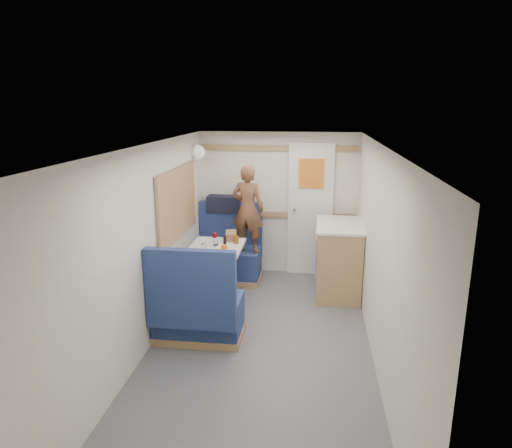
# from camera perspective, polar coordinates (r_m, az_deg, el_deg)

# --- Properties ---
(floor) EXTENTS (4.50, 4.50, 0.00)m
(floor) POSITION_cam_1_polar(r_m,az_deg,el_deg) (4.68, 0.39, -15.55)
(floor) COLOR #515156
(floor) RESTS_ON ground
(ceiling) EXTENTS (4.50, 4.50, 0.00)m
(ceiling) POSITION_cam_1_polar(r_m,az_deg,el_deg) (4.05, 0.44, 9.64)
(ceiling) COLOR silver
(ceiling) RESTS_ON wall_back
(wall_back) EXTENTS (2.20, 0.02, 2.00)m
(wall_back) POSITION_cam_1_polar(r_m,az_deg,el_deg) (6.42, 2.79, 2.51)
(wall_back) COLOR silver
(wall_back) RESTS_ON floor
(wall_left) EXTENTS (0.02, 4.50, 2.00)m
(wall_left) POSITION_cam_1_polar(r_m,az_deg,el_deg) (4.52, -13.60, -3.20)
(wall_left) COLOR silver
(wall_left) RESTS_ON floor
(wall_right) EXTENTS (0.02, 4.50, 2.00)m
(wall_right) POSITION_cam_1_polar(r_m,az_deg,el_deg) (4.28, 15.23, -4.32)
(wall_right) COLOR silver
(wall_right) RESTS_ON floor
(oak_trim_low) EXTENTS (2.15, 0.02, 0.08)m
(oak_trim_low) POSITION_cam_1_polar(r_m,az_deg,el_deg) (6.44, 2.76, 1.17)
(oak_trim_low) COLOR #906241
(oak_trim_low) RESTS_ON wall_back
(oak_trim_high) EXTENTS (2.15, 0.02, 0.08)m
(oak_trim_high) POSITION_cam_1_polar(r_m,az_deg,el_deg) (6.29, 2.87, 9.44)
(oak_trim_high) COLOR #906241
(oak_trim_high) RESTS_ON wall_back
(side_window) EXTENTS (0.04, 1.30, 0.72)m
(side_window) POSITION_cam_1_polar(r_m,az_deg,el_deg) (5.36, -9.84, 2.58)
(side_window) COLOR #B1B69B
(side_window) RESTS_ON wall_left
(rear_door) EXTENTS (0.62, 0.12, 1.86)m
(rear_door) POSITION_cam_1_polar(r_m,az_deg,el_deg) (6.38, 6.79, 2.08)
(rear_door) COLOR white
(rear_door) RESTS_ON wall_back
(dinette_table) EXTENTS (0.62, 0.92, 0.72)m
(dinette_table) POSITION_cam_1_polar(r_m,az_deg,el_deg) (5.44, -5.17, -4.57)
(dinette_table) COLOR white
(dinette_table) RESTS_ON floor
(bench_far) EXTENTS (0.90, 0.59, 1.05)m
(bench_far) POSITION_cam_1_polar(r_m,az_deg,el_deg) (6.33, -3.46, -4.28)
(bench_far) COLOR navy
(bench_far) RESTS_ON floor
(bench_near) EXTENTS (0.90, 0.59, 1.05)m
(bench_near) POSITION_cam_1_polar(r_m,az_deg,el_deg) (4.77, -7.34, -11.00)
(bench_near) COLOR navy
(bench_near) RESTS_ON floor
(ledge) EXTENTS (0.90, 0.14, 0.04)m
(ledge) POSITION_cam_1_polar(r_m,az_deg,el_deg) (6.41, -3.12, 1.37)
(ledge) COLOR #906241
(ledge) RESTS_ON bench_far
(dome_light) EXTENTS (0.20, 0.20, 0.20)m
(dome_light) POSITION_cam_1_polar(r_m,az_deg,el_deg) (6.08, -7.35, 8.87)
(dome_light) COLOR white
(dome_light) RESTS_ON wall_left
(galley_counter) EXTENTS (0.57, 0.92, 0.92)m
(galley_counter) POSITION_cam_1_polar(r_m,az_deg,el_deg) (5.88, 10.17, -4.27)
(galley_counter) COLOR #906241
(galley_counter) RESTS_ON floor
(person) EXTENTS (0.47, 0.35, 1.17)m
(person) POSITION_cam_1_polar(r_m,az_deg,el_deg) (5.96, -1.03, 1.89)
(person) COLOR brown
(person) RESTS_ON bench_far
(duffel_bag) EXTENTS (0.47, 0.23, 0.22)m
(duffel_bag) POSITION_cam_1_polar(r_m,az_deg,el_deg) (6.40, -3.99, 2.55)
(duffel_bag) COLOR black
(duffel_bag) RESTS_ON ledge
(tray) EXTENTS (0.28, 0.36, 0.02)m
(tray) POSITION_cam_1_polar(r_m,az_deg,el_deg) (5.15, -4.98, -3.76)
(tray) COLOR silver
(tray) RESTS_ON dinette_table
(orange_fruit) EXTENTS (0.08, 0.08, 0.08)m
(orange_fruit) POSITION_cam_1_polar(r_m,az_deg,el_deg) (5.23, -3.97, -2.94)
(orange_fruit) COLOR orange
(orange_fruit) RESTS_ON tray
(cheese_block) EXTENTS (0.11, 0.08, 0.03)m
(cheese_block) POSITION_cam_1_polar(r_m,az_deg,el_deg) (5.24, -5.59, -3.17)
(cheese_block) COLOR #DDC87F
(cheese_block) RESTS_ON tray
(wine_glass) EXTENTS (0.08, 0.08, 0.17)m
(wine_glass) POSITION_cam_1_polar(r_m,az_deg,el_deg) (5.45, -5.18, -1.46)
(wine_glass) COLOR white
(wine_glass) RESTS_ON dinette_table
(tumbler_left) EXTENTS (0.06, 0.06, 0.10)m
(tumbler_left) POSITION_cam_1_polar(r_m,az_deg,el_deg) (5.24, -6.55, -2.99)
(tumbler_left) COLOR silver
(tumbler_left) RESTS_ON dinette_table
(tumbler_right) EXTENTS (0.07, 0.07, 0.12)m
(tumbler_right) POSITION_cam_1_polar(r_m,az_deg,el_deg) (5.52, -5.09, -1.97)
(tumbler_right) COLOR white
(tumbler_right) RESTS_ON dinette_table
(beer_glass) EXTENTS (0.06, 0.06, 0.09)m
(beer_glass) POSITION_cam_1_polar(r_m,az_deg,el_deg) (5.54, -2.47, -1.98)
(beer_glass) COLOR brown
(beer_glass) RESTS_ON dinette_table
(pepper_grinder) EXTENTS (0.04, 0.04, 0.10)m
(pepper_grinder) POSITION_cam_1_polar(r_m,az_deg,el_deg) (5.52, -3.93, -2.02)
(pepper_grinder) COLOR black
(pepper_grinder) RESTS_ON dinette_table
(salt_grinder) EXTENTS (0.03, 0.03, 0.08)m
(salt_grinder) POSITION_cam_1_polar(r_m,az_deg,el_deg) (5.30, -5.55, -2.86)
(salt_grinder) COLOR silver
(salt_grinder) RESTS_ON dinette_table
(bread_loaf) EXTENTS (0.17, 0.26, 0.10)m
(bread_loaf) POSITION_cam_1_polar(r_m,az_deg,el_deg) (5.70, -3.14, -1.46)
(bread_loaf) COLOR brown
(bread_loaf) RESTS_ON dinette_table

